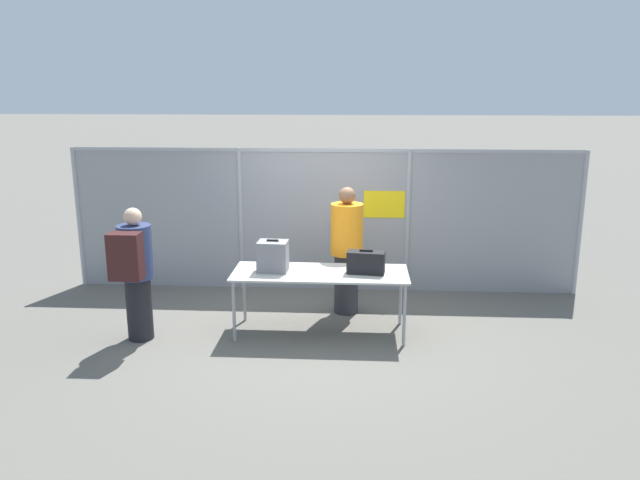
% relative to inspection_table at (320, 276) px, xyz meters
% --- Properties ---
extents(ground_plane, '(120.00, 120.00, 0.00)m').
position_rel_inspection_table_xyz_m(ground_plane, '(-0.06, 0.11, -0.74)').
color(ground_plane, '#605E56').
extents(fence_section, '(7.55, 0.07, 2.13)m').
position_rel_inspection_table_xyz_m(fence_section, '(-0.05, 1.75, 0.38)').
color(fence_section, '#9EA0A5').
rests_on(fence_section, ground_plane).
extents(inspection_table, '(2.15, 0.82, 0.80)m').
position_rel_inspection_table_xyz_m(inspection_table, '(0.00, 0.00, 0.00)').
color(inspection_table, '#B2B2AD').
rests_on(inspection_table, ground_plane).
extents(suitcase_grey, '(0.38, 0.30, 0.40)m').
position_rel_inspection_table_xyz_m(suitcase_grey, '(-0.58, 0.00, 0.24)').
color(suitcase_grey, slate).
rests_on(suitcase_grey, inspection_table).
extents(suitcase_black, '(0.47, 0.26, 0.30)m').
position_rel_inspection_table_xyz_m(suitcase_black, '(0.56, -0.02, 0.19)').
color(suitcase_black, black).
rests_on(suitcase_black, inspection_table).
extents(traveler_hooded, '(0.40, 0.63, 1.63)m').
position_rel_inspection_table_xyz_m(traveler_hooded, '(-2.18, -0.37, 0.16)').
color(traveler_hooded, black).
rests_on(traveler_hooded, ground_plane).
extents(security_worker_near, '(0.43, 0.43, 1.73)m').
position_rel_inspection_table_xyz_m(security_worker_near, '(0.31, 0.76, 0.15)').
color(security_worker_near, '#2D2D33').
rests_on(security_worker_near, ground_plane).
extents(utility_trailer, '(3.47, 2.02, 0.69)m').
position_rel_inspection_table_xyz_m(utility_trailer, '(1.60, 3.68, -0.34)').
color(utility_trailer, '#4C6B47').
rests_on(utility_trailer, ground_plane).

